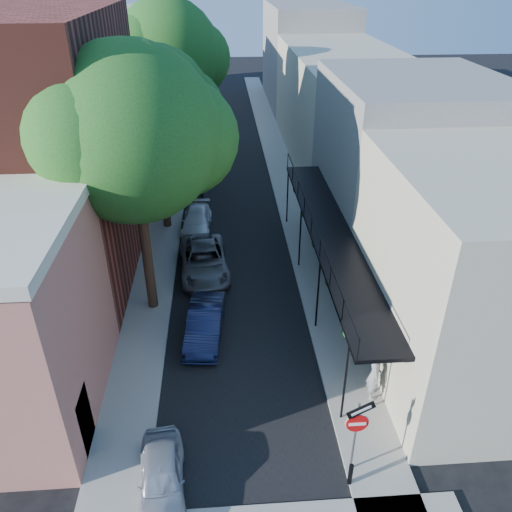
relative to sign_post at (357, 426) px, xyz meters
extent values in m
plane|color=black|center=(-3.16, -0.97, -2.04)|extent=(160.00, 160.00, 0.00)
cube|color=black|center=(-3.16, 29.03, -2.03)|extent=(6.00, 64.00, 0.01)
cube|color=gray|center=(-7.16, 29.03, -1.98)|extent=(2.00, 64.00, 0.12)
cube|color=gray|center=(0.84, 29.03, -1.98)|extent=(2.00, 64.00, 0.12)
cube|color=beige|center=(-8.21, 1.53, -0.84)|extent=(0.10, 1.20, 2.20)
cube|color=maroon|center=(-13.16, 13.03, 3.96)|extent=(10.00, 12.00, 12.00)
cube|color=gray|center=(-8.18, 13.03, 5.96)|extent=(0.06, 7.00, 4.00)
cube|color=gray|center=(-12.16, 25.03, 2.46)|extent=(8.00, 12.00, 9.00)
cube|color=#B6B096|center=(-12.16, 39.03, 2.96)|extent=(8.00, 16.00, 10.00)
cube|color=#B1705B|center=(-12.16, 53.03, 1.96)|extent=(8.00, 12.00, 8.00)
cube|color=#B6B096|center=(5.84, 4.53, 1.96)|extent=(8.00, 9.00, 8.00)
cube|color=gray|center=(5.84, 14.03, 2.46)|extent=(8.00, 10.00, 9.00)
cube|color=#B6B096|center=(5.84, 29.03, 1.96)|extent=(8.00, 20.00, 8.00)
cube|color=gray|center=(5.84, 47.03, 2.96)|extent=(8.00, 16.00, 10.00)
cube|color=black|center=(1.04, 9.03, 1.46)|extent=(2.00, 16.00, 0.15)
cube|color=black|center=(0.09, 9.03, 2.34)|extent=(0.05, 16.00, 0.05)
cylinder|color=black|center=(0.14, 2.03, -0.23)|extent=(0.08, 0.08, 3.40)
cylinder|color=black|center=(0.14, 17.03, -0.23)|extent=(0.08, 0.08, 3.40)
sphere|color=#1F4C15|center=(0.44, 3.03, 1.01)|extent=(0.60, 0.60, 0.60)
sphere|color=#1F4C15|center=(0.44, 9.03, 1.01)|extent=(0.60, 0.60, 0.60)
sphere|color=#1F4C15|center=(0.44, 15.03, 1.01)|extent=(0.60, 0.60, 0.60)
cylinder|color=#595B60|center=(-0.01, 0.03, -0.59)|extent=(0.07, 0.07, 2.90)
cylinder|color=red|center=(-0.01, -0.01, 0.11)|extent=(0.66, 0.04, 0.66)
cube|color=white|center=(-0.01, -0.04, 0.11)|extent=(0.50, 0.02, 0.10)
cylinder|color=white|center=(-0.01, 0.01, 0.11)|extent=(0.70, 0.02, 0.70)
cube|color=black|center=(0.04, -0.02, 0.66)|extent=(0.89, 0.15, 0.58)
cube|color=white|center=(0.04, -0.05, 0.66)|extent=(0.60, 0.10, 0.31)
cylinder|color=black|center=(-0.16, -0.47, -1.52)|extent=(0.14, 0.14, 0.80)
cylinder|color=#361F15|center=(-6.96, 9.03, 1.46)|extent=(0.44, 0.44, 7.00)
sphere|color=#1F4C15|center=(-6.96, 9.03, 5.98)|extent=(6.80, 6.80, 6.80)
sphere|color=#1F4C15|center=(-5.26, 10.05, 5.48)|extent=(4.76, 4.76, 4.76)
cylinder|color=#361F15|center=(-6.96, 17.03, 1.11)|extent=(0.44, 0.44, 6.30)
sphere|color=#1F4C15|center=(-6.96, 17.03, 5.16)|extent=(6.00, 6.00, 6.00)
sphere|color=#1F4C15|center=(-5.46, 17.93, 4.66)|extent=(4.20, 4.20, 4.20)
cylinder|color=#361F15|center=(-6.96, 26.03, 1.64)|extent=(0.44, 0.44, 7.35)
sphere|color=#1F4C15|center=(-6.96, 26.03, 6.36)|extent=(7.00, 7.00, 7.00)
sphere|color=#1F4C15|center=(-5.21, 27.08, 5.86)|extent=(4.90, 4.90, 4.90)
imported|color=#9BA1AC|center=(-5.71, -0.17, -1.47)|extent=(1.64, 3.43, 1.13)
imported|color=#111736|center=(-4.56, 6.81, -1.38)|extent=(1.74, 4.07, 1.31)
imported|color=#595A60|center=(-4.68, 11.84, -1.34)|extent=(2.73, 5.21, 1.40)
imported|color=white|center=(-5.21, 16.63, -1.46)|extent=(1.80, 4.02, 1.15)
imported|color=black|center=(-5.68, 22.15, -1.38)|extent=(1.56, 3.84, 1.31)
imported|color=slate|center=(-5.40, 26.33, -1.40)|extent=(1.66, 3.98, 1.28)
imported|color=#929DA4|center=(-5.71, 32.09, -1.48)|extent=(2.35, 4.24, 1.12)
imported|color=gray|center=(1.44, 2.94, -0.93)|extent=(0.58, 0.79, 1.98)
camera|label=1|loc=(-3.61, -9.66, 11.51)|focal=35.00mm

